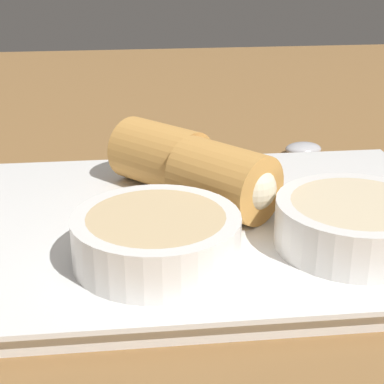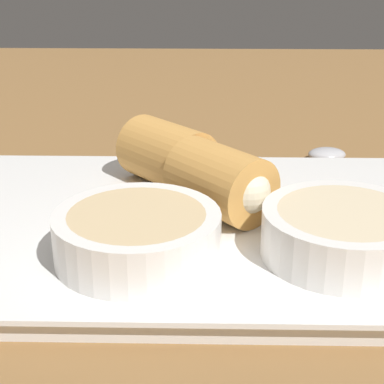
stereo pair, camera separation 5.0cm
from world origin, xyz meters
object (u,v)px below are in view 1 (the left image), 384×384
dipping_bowl_far (356,222)px  spoon (268,152)px  serving_plate (192,228)px  dipping_bowl_near (156,237)px

dipping_bowl_far → spoon: bearing=-88.4°
dipping_bowl_far → spoon: size_ratio=0.46×
dipping_bowl_far → spoon: (0.54, -19.64, -2.51)cm
serving_plate → dipping_bowl_far: size_ratio=3.70×
dipping_bowl_near → dipping_bowl_far: size_ratio=1.00×
serving_plate → spoon: (-8.38, -14.86, -0.28)cm
dipping_bowl_near → spoon: 23.17cm
dipping_bowl_near → dipping_bowl_far: same height
dipping_bowl_near → dipping_bowl_far: (-11.50, -0.61, 0.00)cm
dipping_bowl_far → serving_plate: bearing=-28.2°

